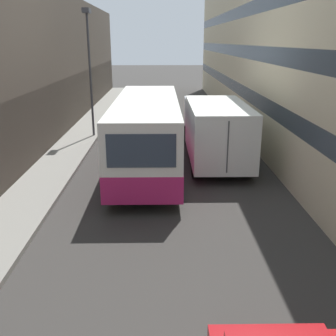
# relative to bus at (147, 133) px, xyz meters

# --- Properties ---
(ground_plane) EXTENTS (150.00, 150.00, 0.00)m
(ground_plane) POSITION_rel_bus_xyz_m (0.84, -1.15, -1.57)
(ground_plane) COLOR #33302D
(sidewalk_left) EXTENTS (1.93, 60.00, 0.16)m
(sidewalk_left) POSITION_rel_bus_xyz_m (-3.92, -1.15, -1.49)
(sidewalk_left) COLOR gray
(sidewalk_left) RESTS_ON ground_plane
(building_right_apartment) EXTENTS (2.40, 60.00, 9.82)m
(building_right_apartment) POSITION_rel_bus_xyz_m (6.37, -1.15, 3.31)
(building_right_apartment) COLOR beige
(building_right_apartment) RESTS_ON ground_plane
(bus) EXTENTS (2.54, 9.75, 2.95)m
(bus) POSITION_rel_bus_xyz_m (0.00, 0.00, 0.00)
(bus) COLOR silver
(bus) RESTS_ON ground_plane
(box_truck) EXTENTS (2.40, 7.61, 2.67)m
(box_truck) POSITION_rel_bus_xyz_m (2.98, 1.38, -0.09)
(box_truck) COLOR silver
(box_truck) RESTS_ON ground_plane
(street_lamp) EXTENTS (0.36, 0.80, 6.62)m
(street_lamp) POSITION_rel_bus_xyz_m (-3.20, 5.62, 3.20)
(street_lamp) COLOR #38383D
(street_lamp) RESTS_ON sidewalk_left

